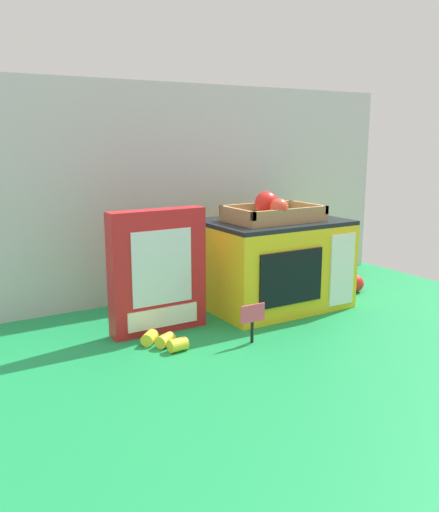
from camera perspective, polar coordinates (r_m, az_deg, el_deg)
ground_plane at (r=1.58m, az=1.20°, el=-6.44°), size 1.70×1.70×0.00m
display_back_panel at (r=1.76m, az=-4.04°, el=6.68°), size 1.61×0.03×0.67m
toy_microwave at (r=1.67m, az=5.60°, el=-0.74°), size 0.41×0.31×0.26m
food_groups_crate at (r=1.61m, az=5.48°, el=4.64°), size 0.27×0.19×0.09m
cookie_set_box at (r=1.44m, az=-6.44°, el=-1.64°), size 0.26×0.06×0.33m
price_sign at (r=1.37m, az=3.47°, el=-6.40°), size 0.07×0.01×0.10m
loose_toy_banana at (r=1.37m, az=-5.79°, el=-8.80°), size 0.09×0.12×0.03m
loose_toy_apple at (r=1.88m, az=13.95°, el=-2.79°), size 0.06×0.06×0.06m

